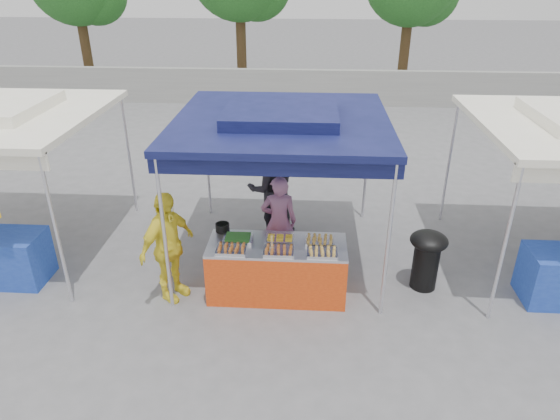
# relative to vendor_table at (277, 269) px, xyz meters

# --- Properties ---
(ground_plane) EXTENTS (80.00, 80.00, 0.00)m
(ground_plane) POSITION_rel_vendor_table_xyz_m (0.00, 0.10, -0.43)
(ground_plane) COLOR slate
(back_wall) EXTENTS (40.00, 0.25, 1.20)m
(back_wall) POSITION_rel_vendor_table_xyz_m (0.00, 11.10, 0.17)
(back_wall) COLOR gray
(back_wall) RESTS_ON ground_plane
(main_canopy) EXTENTS (3.20, 3.20, 2.57)m
(main_canopy) POSITION_rel_vendor_table_xyz_m (0.00, 1.07, 1.94)
(main_canopy) COLOR silver
(main_canopy) RESTS_ON ground_plane
(vendor_table) EXTENTS (2.00, 0.80, 0.85)m
(vendor_table) POSITION_rel_vendor_table_xyz_m (0.00, 0.00, 0.00)
(vendor_table) COLOR #DB4313
(vendor_table) RESTS_ON ground_plane
(food_tray_fl) EXTENTS (0.42, 0.30, 0.07)m
(food_tray_fl) POSITION_rel_vendor_table_xyz_m (-0.62, -0.24, 0.46)
(food_tray_fl) COLOR white
(food_tray_fl) RESTS_ON vendor_table
(food_tray_fm) EXTENTS (0.42, 0.30, 0.07)m
(food_tray_fm) POSITION_rel_vendor_table_xyz_m (0.04, -0.24, 0.46)
(food_tray_fm) COLOR white
(food_tray_fm) RESTS_ON vendor_table
(food_tray_fr) EXTENTS (0.42, 0.30, 0.07)m
(food_tray_fr) POSITION_rel_vendor_table_xyz_m (0.64, -0.24, 0.46)
(food_tray_fr) COLOR white
(food_tray_fr) RESTS_ON vendor_table
(food_tray_bl) EXTENTS (0.42, 0.30, 0.07)m
(food_tray_bl) POSITION_rel_vendor_table_xyz_m (-0.57, 0.07, 0.46)
(food_tray_bl) COLOR white
(food_tray_bl) RESTS_ON vendor_table
(food_tray_bm) EXTENTS (0.42, 0.30, 0.07)m
(food_tray_bm) POSITION_rel_vendor_table_xyz_m (0.04, 0.10, 0.46)
(food_tray_bm) COLOR white
(food_tray_bm) RESTS_ON vendor_table
(food_tray_br) EXTENTS (0.42, 0.30, 0.07)m
(food_tray_br) POSITION_rel_vendor_table_xyz_m (0.61, 0.08, 0.46)
(food_tray_br) COLOR white
(food_tray_br) RESTS_ON vendor_table
(cooking_pot) EXTENTS (0.21, 0.21, 0.12)m
(cooking_pot) POSITION_rel_vendor_table_xyz_m (-0.84, 0.34, 0.49)
(cooking_pot) COLOR black
(cooking_pot) RESTS_ON vendor_table
(skewer_cup) EXTENTS (0.07, 0.07, 0.09)m
(skewer_cup) POSITION_rel_vendor_table_xyz_m (-0.06, -0.24, 0.47)
(skewer_cup) COLOR silver
(skewer_cup) RESTS_ON vendor_table
(wok_burner) EXTENTS (0.56, 0.56, 0.94)m
(wok_burner) POSITION_rel_vendor_table_xyz_m (2.22, 0.31, 0.13)
(wok_burner) COLOR black
(wok_burner) RESTS_ON ground_plane
(crate_left) EXTENTS (0.48, 0.33, 0.29)m
(crate_left) POSITION_rel_vendor_table_xyz_m (-0.37, 0.74, -0.28)
(crate_left) COLOR #1630B8
(crate_left) RESTS_ON ground_plane
(crate_right) EXTENTS (0.51, 0.36, 0.31)m
(crate_right) POSITION_rel_vendor_table_xyz_m (0.17, 0.65, -0.27)
(crate_right) COLOR #1630B8
(crate_right) RESTS_ON ground_plane
(crate_stacked) EXTENTS (0.47, 0.33, 0.28)m
(crate_stacked) POSITION_rel_vendor_table_xyz_m (0.17, 0.65, 0.02)
(crate_stacked) COLOR #1630B8
(crate_stacked) RESTS_ON crate_right
(vendor_woman) EXTENTS (0.60, 0.42, 1.57)m
(vendor_woman) POSITION_rel_vendor_table_xyz_m (-0.02, 0.80, 0.36)
(vendor_woman) COLOR #9B638A
(vendor_woman) RESTS_ON ground_plane
(helper_man) EXTENTS (0.99, 0.85, 1.77)m
(helper_man) POSITION_rel_vendor_table_xyz_m (-0.22, 1.85, 0.46)
(helper_man) COLOR #222127
(helper_man) RESTS_ON ground_plane
(customer_person) EXTENTS (0.86, 1.06, 1.69)m
(customer_person) POSITION_rel_vendor_table_xyz_m (-1.55, -0.17, 0.42)
(customer_person) COLOR yellow
(customer_person) RESTS_ON ground_plane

